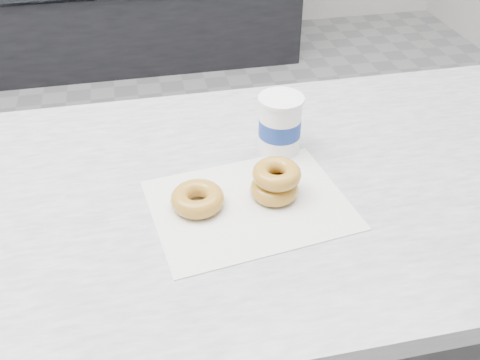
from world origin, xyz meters
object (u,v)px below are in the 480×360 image
(counter, at_px, (110,360))
(coffee_cup, at_px, (280,124))
(donut_stack, at_px, (275,181))
(donut_single, at_px, (198,199))

(counter, height_order, coffee_cup, coffee_cup)
(donut_stack, height_order, coffee_cup, coffee_cup)
(counter, xyz_separation_m, coffee_cup, (0.40, 0.10, 0.51))
(donut_single, relative_size, coffee_cup, 0.80)
(counter, xyz_separation_m, donut_single, (0.22, -0.04, 0.47))
(donut_single, height_order, donut_stack, donut_stack)
(donut_stack, bearing_deg, coffee_cup, 72.04)
(donut_single, bearing_deg, counter, 169.03)
(counter, relative_size, donut_stack, 24.98)
(donut_stack, bearing_deg, donut_single, -179.01)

